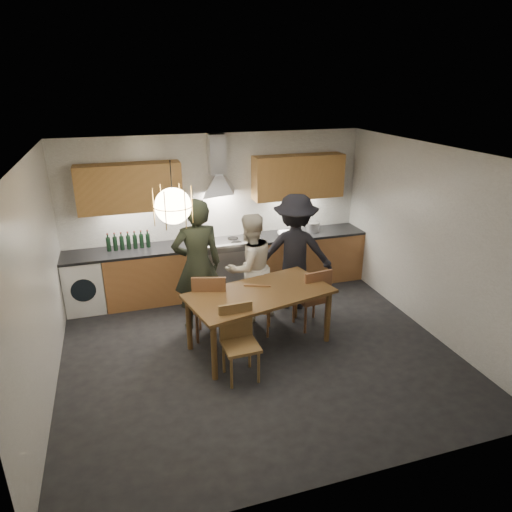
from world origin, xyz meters
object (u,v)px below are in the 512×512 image
object	(u,v)px
chair_back_left	(210,303)
chair_front	(238,336)
person_left	(197,265)
person_mid	(250,268)
stock_pot	(313,227)
wine_bottles	(128,240)
dining_table	(260,298)
person_right	(295,252)
mixing_bowl	(286,234)

from	to	relation	value
chair_back_left	chair_front	xyz separation A→B (m)	(0.16, -0.87, -0.05)
person_left	person_mid	bearing A→B (deg)	-179.63
stock_pot	wine_bottles	world-z (taller)	wine_bottles
dining_table	person_right	world-z (taller)	person_right
dining_table	person_left	xyz separation A→B (m)	(-0.67, 0.75, 0.26)
chair_back_left	person_left	world-z (taller)	person_left
mixing_bowl	wine_bottles	bearing A→B (deg)	176.03
dining_table	stock_pot	xyz separation A→B (m)	(1.57, 1.83, 0.28)
person_mid	stock_pot	bearing A→B (deg)	-162.06
dining_table	person_left	size ratio (longest dim) A/B	1.06
stock_pot	chair_front	bearing A→B (deg)	-130.12
chair_front	stock_pot	xyz separation A→B (m)	(2.01, 2.38, 0.46)
person_left	person_right	bearing A→B (deg)	-174.62
chair_front	mixing_bowl	distance (m)	2.72
chair_back_left	mixing_bowl	bearing A→B (deg)	-123.63
stock_pot	chair_back_left	bearing A→B (deg)	-145.15
stock_pot	person_right	bearing A→B (deg)	-128.05
dining_table	mixing_bowl	distance (m)	2.01
person_mid	stock_pot	xyz separation A→B (m)	(1.46, 1.05, 0.16)
chair_front	mixing_bowl	world-z (taller)	mixing_bowl
dining_table	person_right	distance (m)	1.31
dining_table	chair_front	xyz separation A→B (m)	(-0.44, -0.55, -0.18)
person_left	stock_pot	distance (m)	2.49
person_left	stock_pot	xyz separation A→B (m)	(2.24, 1.08, 0.02)
person_right	stock_pot	bearing A→B (deg)	-105.97
dining_table	wine_bottles	size ratio (longest dim) A/B	3.06
chair_back_left	person_left	distance (m)	0.58
chair_front	mixing_bowl	bearing A→B (deg)	54.99
mixing_bowl	person_mid	bearing A→B (deg)	-135.05
dining_table	person_mid	world-z (taller)	person_mid
chair_back_left	mixing_bowl	distance (m)	2.16
chair_back_left	wine_bottles	world-z (taller)	wine_bottles
person_mid	mixing_bowl	xyz separation A→B (m)	(0.92, 0.92, 0.12)
person_mid	person_right	world-z (taller)	person_right
chair_front	wine_bottles	distance (m)	2.72
dining_table	stock_pot	world-z (taller)	stock_pot
chair_back_left	person_mid	size ratio (longest dim) A/B	0.61
person_left	wine_bottles	world-z (taller)	person_left
person_right	stock_pot	distance (m)	1.12
chair_back_left	stock_pot	bearing A→B (deg)	-129.17
stock_pot	dining_table	bearing A→B (deg)	-130.49
chair_back_left	mixing_bowl	xyz separation A→B (m)	(1.62, 1.38, 0.37)
chair_back_left	person_left	xyz separation A→B (m)	(-0.08, 0.43, 0.39)
dining_table	wine_bottles	xyz separation A→B (m)	(-1.55, 1.89, 0.34)
mixing_bowl	wine_bottles	distance (m)	2.58
person_left	wine_bottles	bearing A→B (deg)	-54.27
dining_table	mixing_bowl	bearing A→B (deg)	46.04
chair_front	dining_table	bearing A→B (deg)	49.16
chair_back_left	chair_front	bearing A→B (deg)	116.15
dining_table	stock_pot	bearing A→B (deg)	36.53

